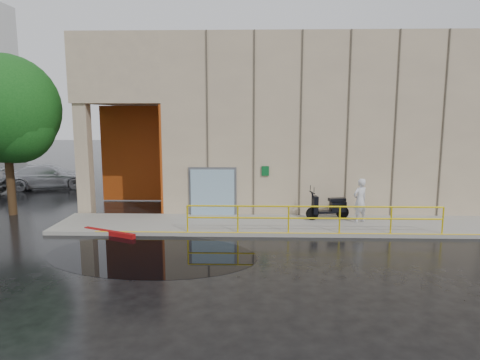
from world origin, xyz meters
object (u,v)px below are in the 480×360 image
at_px(red_curb, 109,233).
at_px(car_c, 49,176).
at_px(scooter, 328,200).
at_px(person, 360,200).
at_px(tree_near, 7,113).

xyz_separation_m(red_curb, car_c, (-7.03, 9.98, 0.65)).
xyz_separation_m(scooter, red_curb, (-8.62, -2.11, -0.89)).
bearing_deg(red_curb, scooter, 13.75).
bearing_deg(car_c, scooter, -131.36).
relative_size(person, red_curb, 0.76).
bearing_deg(red_curb, person, 9.67).
distance_m(red_curb, tree_near, 7.66).
xyz_separation_m(person, tree_near, (-15.17, 1.46, 3.52)).
bearing_deg(person, car_c, -55.31).
bearing_deg(red_curb, tree_near, 149.62).
relative_size(person, car_c, 0.35).
xyz_separation_m(scooter, car_c, (-15.65, 7.87, -0.23)).
bearing_deg(tree_near, person, -5.51).
height_order(person, car_c, person).
distance_m(scooter, tree_near, 14.46).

